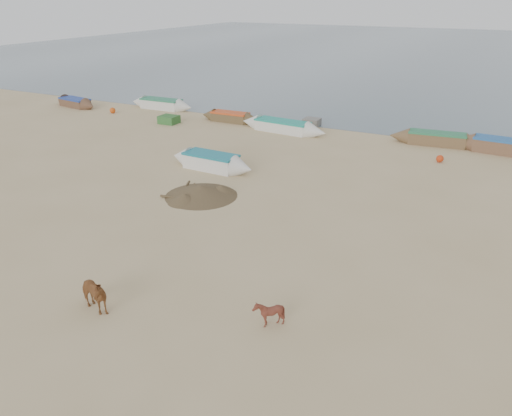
# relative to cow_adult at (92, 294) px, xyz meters

# --- Properties ---
(ground) EXTENTS (140.00, 140.00, 0.00)m
(ground) POSITION_rel_cow_adult_xyz_m (1.93, 3.81, -0.63)
(ground) COLOR tan
(ground) RESTS_ON ground
(sea) EXTENTS (160.00, 160.00, 0.00)m
(sea) POSITION_rel_cow_adult_xyz_m (1.93, 85.81, -0.62)
(sea) COLOR slate
(sea) RESTS_ON ground
(cow_adult) EXTENTS (1.60, 0.99, 1.26)m
(cow_adult) POSITION_rel_cow_adult_xyz_m (0.00, 0.00, 0.00)
(cow_adult) COLOR brown
(cow_adult) RESTS_ON ground
(calf_front) EXTENTS (0.83, 0.74, 0.90)m
(calf_front) POSITION_rel_cow_adult_xyz_m (5.39, 1.88, -0.18)
(calf_front) COLOR #5F2A1E
(calf_front) RESTS_ON ground
(near_canoe) EXTENTS (5.50, 1.58, 0.93)m
(near_canoe) POSITION_rel_cow_adult_xyz_m (-4.03, 13.76, -0.16)
(near_canoe) COLOR white
(near_canoe) RESTS_ON ground
(debris_pile) EXTENTS (4.65, 4.65, 0.56)m
(debris_pile) POSITION_rel_cow_adult_xyz_m (-2.29, 9.96, -0.35)
(debris_pile) COLOR brown
(debris_pile) RESTS_ON ground
(waterline_canoes) EXTENTS (59.15, 4.53, 0.95)m
(waterline_canoes) POSITION_rel_cow_adult_xyz_m (0.89, 24.39, -0.20)
(waterline_canoes) COLOR brown
(waterline_canoes) RESTS_ON ground
(beach_clutter) EXTENTS (42.52, 5.63, 0.64)m
(beach_clutter) POSITION_rel_cow_adult_xyz_m (5.41, 23.36, -0.33)
(beach_clutter) COLOR #31672E
(beach_clutter) RESTS_ON ground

